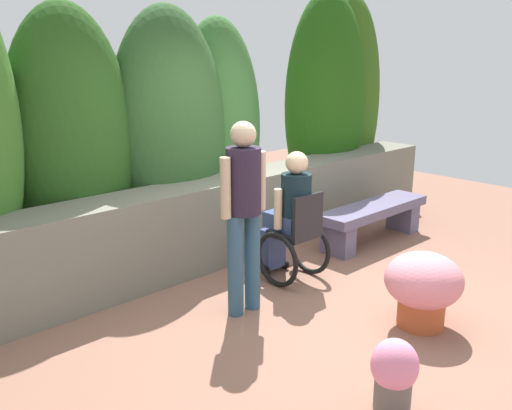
{
  "coord_description": "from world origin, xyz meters",
  "views": [
    {
      "loc": [
        -3.5,
        -3.06,
        2.26
      ],
      "look_at": [
        -0.06,
        0.59,
        0.85
      ],
      "focal_mm": 38.63,
      "sensor_mm": 36.0,
      "label": 1
    }
  ],
  "objects_px": {
    "person_in_wheelchair": "(292,221)",
    "flower_pot_terracotta_by_wall": "(394,373)",
    "stone_bench": "(373,216)",
    "person_standing_companion": "(244,205)",
    "flower_pot_red_accent": "(423,286)"
  },
  "relations": [
    {
      "from": "stone_bench",
      "to": "person_in_wheelchair",
      "type": "distance_m",
      "value": 1.59
    },
    {
      "from": "person_standing_companion",
      "to": "flower_pot_terracotta_by_wall",
      "type": "xyz_separation_m",
      "value": [
        -0.25,
        -1.71,
        -0.72
      ]
    },
    {
      "from": "stone_bench",
      "to": "person_in_wheelchair",
      "type": "xyz_separation_m",
      "value": [
        -1.56,
        -0.1,
        0.3
      ]
    },
    {
      "from": "stone_bench",
      "to": "person_in_wheelchair",
      "type": "bearing_deg",
      "value": 179.41
    },
    {
      "from": "person_standing_companion",
      "to": "flower_pot_terracotta_by_wall",
      "type": "distance_m",
      "value": 1.88
    },
    {
      "from": "person_standing_companion",
      "to": "flower_pot_red_accent",
      "type": "relative_size",
      "value": 2.63
    },
    {
      "from": "stone_bench",
      "to": "flower_pot_red_accent",
      "type": "height_order",
      "value": "flower_pot_red_accent"
    },
    {
      "from": "flower_pot_red_accent",
      "to": "person_in_wheelchair",
      "type": "bearing_deg",
      "value": 92.87
    },
    {
      "from": "stone_bench",
      "to": "person_standing_companion",
      "type": "relative_size",
      "value": 0.99
    },
    {
      "from": "person_standing_companion",
      "to": "flower_pot_terracotta_by_wall",
      "type": "relative_size",
      "value": 3.42
    },
    {
      "from": "person_in_wheelchair",
      "to": "flower_pot_terracotta_by_wall",
      "type": "bearing_deg",
      "value": -124.75
    },
    {
      "from": "stone_bench",
      "to": "person_standing_companion",
      "type": "bearing_deg",
      "value": -176.76
    },
    {
      "from": "person_in_wheelchair",
      "to": "flower_pot_red_accent",
      "type": "xyz_separation_m",
      "value": [
        0.07,
        -1.45,
        -0.26
      ]
    },
    {
      "from": "flower_pot_red_accent",
      "to": "flower_pot_terracotta_by_wall",
      "type": "bearing_deg",
      "value": -157.42
    },
    {
      "from": "person_in_wheelchair",
      "to": "flower_pot_red_accent",
      "type": "relative_size",
      "value": 2.05
    }
  ]
}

